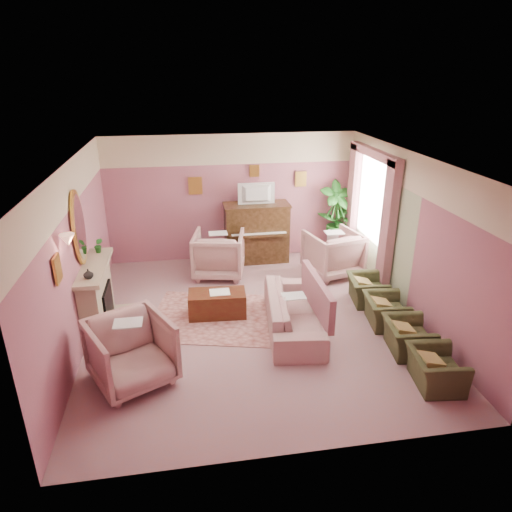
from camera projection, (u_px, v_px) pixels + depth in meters
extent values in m
cube|color=gray|center=(253.00, 321.00, 7.95)|extent=(5.50, 6.00, 0.01)
cube|color=white|center=(253.00, 160.00, 6.88)|extent=(5.50, 6.00, 0.01)
cube|color=#814E6A|center=(232.00, 198.00, 10.15)|extent=(5.50, 0.02, 2.80)
cube|color=#814E6A|center=(298.00, 351.00, 4.68)|extent=(5.50, 0.02, 2.80)
cube|color=#814E6A|center=(77.00, 257.00, 7.01)|extent=(0.02, 6.00, 2.80)
cube|color=#814E6A|center=(411.00, 237.00, 7.83)|extent=(0.02, 6.00, 2.80)
cube|color=beige|center=(231.00, 149.00, 9.73)|extent=(5.50, 0.01, 0.65)
cube|color=#A8B88E|center=(378.00, 230.00, 9.14)|extent=(0.01, 3.00, 2.15)
cube|color=tan|center=(97.00, 299.00, 7.54)|extent=(0.30, 1.40, 1.10)
cube|color=black|center=(104.00, 306.00, 7.61)|extent=(0.18, 0.72, 0.68)
cube|color=#FF5E0D|center=(108.00, 316.00, 7.68)|extent=(0.06, 0.54, 0.10)
cube|color=tan|center=(94.00, 267.00, 7.32)|extent=(0.40, 1.55, 0.07)
cube|color=tan|center=(113.00, 326.00, 7.77)|extent=(0.55, 1.50, 0.02)
ellipsoid|color=gold|center=(79.00, 228.00, 7.04)|extent=(0.04, 0.72, 1.20)
ellipsoid|color=white|center=(80.00, 228.00, 7.05)|extent=(0.01, 0.60, 1.06)
cone|color=#E2997A|center=(68.00, 240.00, 6.03)|extent=(0.20, 0.20, 0.16)
cube|color=#3B2513|center=(257.00, 233.00, 10.22)|extent=(1.40, 0.60, 1.30)
cube|color=#3B2513|center=(259.00, 236.00, 9.88)|extent=(1.30, 0.12, 0.06)
cube|color=white|center=(259.00, 234.00, 9.86)|extent=(1.20, 0.08, 0.02)
cube|color=#3B2513|center=(257.00, 205.00, 9.97)|extent=(1.45, 0.65, 0.04)
imported|color=black|center=(257.00, 192.00, 9.81)|extent=(0.80, 0.12, 0.48)
cube|color=gold|center=(195.00, 186.00, 9.87)|extent=(0.30, 0.03, 0.38)
cube|color=gold|center=(301.00, 179.00, 10.20)|extent=(0.26, 0.03, 0.34)
cube|color=gold|center=(254.00, 171.00, 9.96)|extent=(0.22, 0.03, 0.26)
cube|color=gold|center=(57.00, 269.00, 5.80)|extent=(0.03, 0.28, 0.36)
cube|color=white|center=(374.00, 197.00, 9.12)|extent=(0.03, 1.40, 1.80)
cube|color=#9C5E68|center=(388.00, 231.00, 8.42)|extent=(0.16, 0.34, 2.60)
cube|color=#9C5E68|center=(352.00, 204.00, 10.10)|extent=(0.16, 0.34, 2.60)
cube|color=#9C5E68|center=(375.00, 153.00, 8.78)|extent=(0.16, 2.20, 0.16)
imported|color=#1D5E1B|center=(98.00, 245.00, 7.76)|extent=(0.16, 0.16, 0.28)
imported|color=beige|center=(88.00, 274.00, 6.83)|extent=(0.16, 0.16, 0.16)
cube|color=#AD6D69|center=(223.00, 317.00, 8.06)|extent=(2.86, 2.34, 0.01)
cube|color=#472010|center=(217.00, 304.00, 8.06)|extent=(1.03, 0.56, 0.45)
cube|color=white|center=(220.00, 292.00, 7.98)|extent=(0.35, 0.28, 0.01)
imported|color=tan|center=(293.00, 306.00, 7.57)|extent=(0.71, 2.13, 0.86)
cube|color=#9C5E68|center=(317.00, 295.00, 7.57)|extent=(0.11, 1.61, 0.59)
imported|color=tan|center=(219.00, 252.00, 9.53)|extent=(1.01, 1.01, 1.05)
imported|color=tan|center=(333.00, 251.00, 9.57)|extent=(1.01, 1.01, 1.05)
imported|color=tan|center=(131.00, 349.00, 6.24)|extent=(1.01, 1.01, 1.05)
imported|color=#3C4223|center=(436.00, 364.00, 6.24)|extent=(0.54, 0.77, 0.67)
imported|color=#3C4223|center=(408.00, 332.00, 6.99)|extent=(0.54, 0.77, 0.67)
imported|color=#3C4223|center=(386.00, 307.00, 7.74)|extent=(0.54, 0.77, 0.67)
imported|color=#3C4223|center=(367.00, 286.00, 8.48)|extent=(0.54, 0.77, 0.67)
cylinder|color=silver|center=(338.00, 243.00, 10.51)|extent=(0.52, 0.52, 0.70)
imported|color=#1D5E1B|center=(340.00, 221.00, 10.31)|extent=(0.30, 0.30, 0.34)
imported|color=#1D5E1B|center=(346.00, 224.00, 10.25)|extent=(0.16, 0.16, 0.28)
cylinder|color=brown|center=(333.00, 249.00, 10.63)|extent=(0.34, 0.34, 0.34)
imported|color=#1D5E1B|center=(336.00, 213.00, 10.29)|extent=(0.76, 0.76, 1.44)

